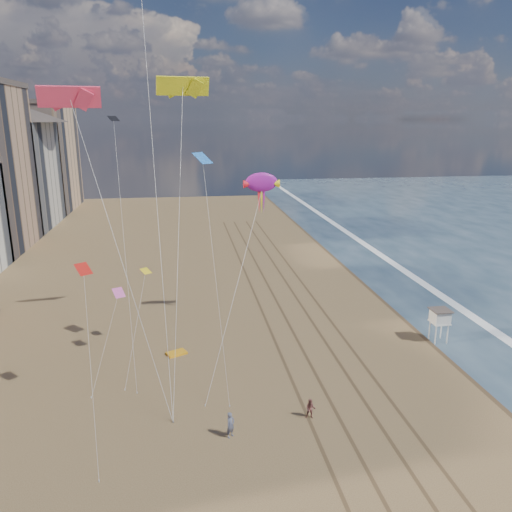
{
  "coord_description": "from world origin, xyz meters",
  "views": [
    {
      "loc": [
        -10.28,
        -20.97,
        22.53
      ],
      "look_at": [
        -3.28,
        26.0,
        9.5
      ],
      "focal_mm": 35.0,
      "sensor_mm": 36.0,
      "label": 1
    }
  ],
  "objects": [
    {
      "name": "foam",
      "position": [
        23.2,
        40.0,
        0.0
      ],
      "size": [
        260.0,
        260.0,
        0.0
      ],
      "primitive_type": "plane",
      "color": "white",
      "rests_on": "ground"
    },
    {
      "name": "kite_flyer_a",
      "position": [
        -7.43,
        10.79,
        0.99
      ],
      "size": [
        0.85,
        0.84,
        1.98
      ],
      "primitive_type": "imported",
      "rotation": [
        0.0,
        0.0,
        0.73
      ],
      "color": "slate",
      "rests_on": "ground"
    },
    {
      "name": "show_kite",
      "position": [
        -1.83,
        31.83,
        15.99
      ],
      "size": [
        5.62,
        8.82,
        23.72
      ],
      "color": "#A319A2",
      "rests_on": "ground"
    },
    {
      "name": "tracks",
      "position": [
        2.55,
        30.0,
        0.01
      ],
      "size": [
        7.68,
        120.0,
        0.01
      ],
      "color": "brown",
      "rests_on": "ground"
    },
    {
      "name": "lifeguard_stand",
      "position": [
        15.75,
        23.91,
        2.73
      ],
      "size": [
        1.96,
        1.96,
        3.55
      ],
      "color": "silver",
      "rests_on": "ground"
    },
    {
      "name": "small_kites",
      "position": [
        -13.9,
        23.73,
        14.26
      ],
      "size": [
        11.47,
        13.28,
        16.74
      ],
      "color": "#DE56AC",
      "rests_on": "ground"
    },
    {
      "name": "parafoils",
      "position": [
        -13.16,
        25.64,
        30.61
      ],
      "size": [
        13.0,
        13.82,
        13.87
      ],
      "color": "black",
      "rests_on": "ground"
    },
    {
      "name": "grounded_kite",
      "position": [
        -11.43,
        24.9,
        0.11
      ],
      "size": [
        2.23,
        1.9,
        0.22
      ],
      "primitive_type": "cube",
      "rotation": [
        0.0,
        0.0,
        0.43
      ],
      "color": "#F5A014",
      "rests_on": "ground"
    },
    {
      "name": "kite_flyer_b",
      "position": [
        -1.03,
        12.26,
        0.81
      ],
      "size": [
        0.93,
        0.82,
        1.61
      ],
      "primitive_type": "imported",
      "rotation": [
        0.0,
        0.0,
        -0.3
      ],
      "color": "brown",
      "rests_on": "ground"
    },
    {
      "name": "wet_sand",
      "position": [
        19.0,
        40.0,
        0.0
      ],
      "size": [
        260.0,
        260.0,
        0.0
      ],
      "primitive_type": "plane",
      "color": "#42301E",
      "rests_on": "ground"
    }
  ]
}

